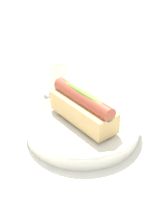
% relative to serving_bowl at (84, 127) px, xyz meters
% --- Properties ---
extents(ground_plane, '(2.40, 2.40, 0.00)m').
position_rel_serving_bowl_xyz_m(ground_plane, '(0.00, -0.01, -0.02)').
color(ground_plane, silver).
extents(serving_bowl, '(0.23, 0.23, 0.03)m').
position_rel_serving_bowl_xyz_m(serving_bowl, '(0.00, 0.00, 0.00)').
color(serving_bowl, silver).
rests_on(serving_bowl, ground_plane).
extents(hotdog_front, '(0.16, 0.09, 0.06)m').
position_rel_serving_bowl_xyz_m(hotdog_front, '(0.00, -0.00, 0.04)').
color(hotdog_front, '#DBB270').
rests_on(hotdog_front, serving_bowl).
extents(water_glass, '(0.07, 0.07, 0.09)m').
position_rel_serving_bowl_xyz_m(water_glass, '(0.18, -0.01, 0.02)').
color(water_glass, white).
rests_on(water_glass, ground_plane).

